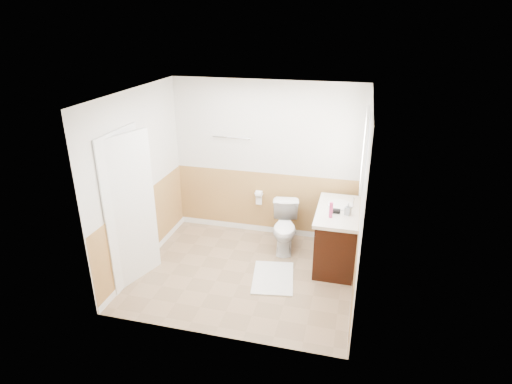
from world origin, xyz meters
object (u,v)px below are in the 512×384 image
(lotion_bottle, at_px, (331,210))
(bath_mat, at_px, (273,278))
(vanity_cabinet, at_px, (337,238))
(soap_dispenser, at_px, (348,209))
(toilet, at_px, (285,228))

(lotion_bottle, bearing_deg, bath_mat, -152.41)
(vanity_cabinet, distance_m, soap_dispenser, 0.56)
(bath_mat, height_order, soap_dispenser, soap_dispenser)
(bath_mat, height_order, lotion_bottle, lotion_bottle)
(vanity_cabinet, relative_size, soap_dispenser, 6.45)
(bath_mat, xyz_separation_m, soap_dispenser, (0.92, 0.50, 0.93))
(bath_mat, xyz_separation_m, vanity_cabinet, (0.80, 0.64, 0.39))
(bath_mat, distance_m, vanity_cabinet, 1.09)
(soap_dispenser, bearing_deg, toilet, 159.18)
(bath_mat, height_order, vanity_cabinet, vanity_cabinet)
(toilet, bearing_deg, vanity_cabinet, -24.15)
(toilet, height_order, bath_mat, toilet)
(vanity_cabinet, height_order, soap_dispenser, soap_dispenser)
(toilet, distance_m, lotion_bottle, 1.04)
(lotion_bottle, relative_size, soap_dispenser, 1.29)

